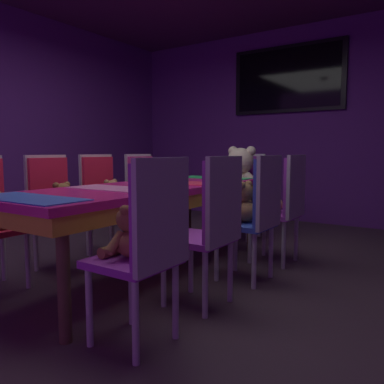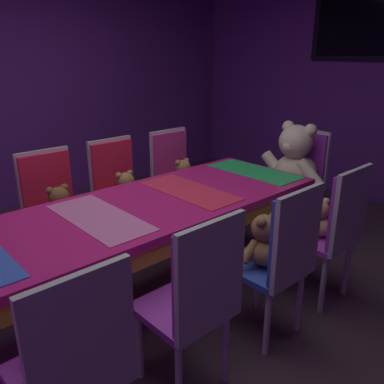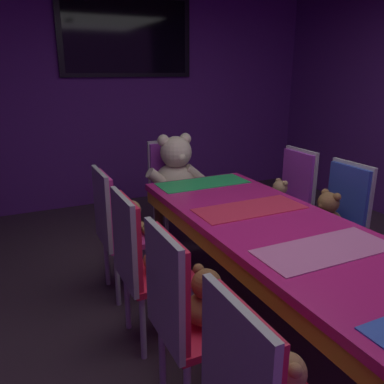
% 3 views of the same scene
% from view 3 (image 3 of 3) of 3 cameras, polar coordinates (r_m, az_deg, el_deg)
% --- Properties ---
extents(ground_plane, '(7.90, 7.90, 0.00)m').
position_cam_3_polar(ground_plane, '(2.83, 11.94, -18.98)').
color(ground_plane, '#3F2D38').
extents(wall_back, '(5.20, 0.12, 2.80)m').
position_cam_3_polar(wall_back, '(5.19, -9.36, 14.17)').
color(wall_back, '#59267F').
rests_on(wall_back, ground_plane).
extents(banquet_table, '(0.90, 2.53, 0.75)m').
position_cam_3_polar(banquet_table, '(2.50, 12.86, -6.76)').
color(banquet_table, '#C61E72').
rests_on(banquet_table, ground_plane).
extents(chair_left_1, '(0.42, 0.41, 0.98)m').
position_cam_3_polar(chair_left_1, '(1.92, -1.77, -16.14)').
color(chair_left_1, red).
rests_on(chair_left_1, ground_plane).
extents(teddy_left_1, '(0.25, 0.32, 0.30)m').
position_cam_3_polar(teddy_left_1, '(1.98, 2.22, -15.40)').
color(teddy_left_1, brown).
rests_on(teddy_left_1, chair_left_1).
extents(chair_left_2, '(0.42, 0.41, 0.98)m').
position_cam_3_polar(chair_left_2, '(2.40, -7.86, -9.13)').
color(chair_left_2, red).
rests_on(chair_left_2, ground_plane).
extents(teddy_left_2, '(0.23, 0.30, 0.29)m').
position_cam_3_polar(teddy_left_2, '(2.44, -4.60, -8.87)').
color(teddy_left_2, '#9E7247').
rests_on(teddy_left_2, chair_left_2).
extents(chair_left_3, '(0.42, 0.41, 0.98)m').
position_cam_3_polar(chair_left_3, '(2.95, -11.31, -4.16)').
color(chair_left_3, '#CC338C').
rests_on(chair_left_3, ground_plane).
extents(teddy_left_3, '(0.23, 0.30, 0.28)m').
position_cam_3_polar(teddy_left_3, '(2.99, -8.62, -4.06)').
color(teddy_left_3, '#9E7247').
rests_on(teddy_left_3, chair_left_3).
extents(chair_right_2, '(0.42, 0.41, 0.98)m').
position_cam_3_polar(chair_right_2, '(3.28, 20.79, -2.74)').
color(chair_right_2, '#2D47B2').
rests_on(chair_right_2, ground_plane).
extents(teddy_right_2, '(0.27, 0.35, 0.33)m').
position_cam_3_polar(teddy_right_2, '(3.18, 18.94, -3.13)').
color(teddy_right_2, olive).
rests_on(teddy_right_2, chair_right_2).
extents(chair_right_3, '(0.42, 0.41, 0.98)m').
position_cam_3_polar(chair_right_3, '(3.70, 14.28, 0.03)').
color(chair_right_3, purple).
rests_on(chair_right_3, ground_plane).
extents(teddy_right_3, '(0.22, 0.28, 0.27)m').
position_cam_3_polar(teddy_right_3, '(3.62, 12.51, -0.60)').
color(teddy_right_3, tan).
rests_on(teddy_right_3, chair_right_3).
extents(throne_chair, '(0.41, 0.42, 0.98)m').
position_cam_3_polar(throne_chair, '(4.01, -3.17, 1.89)').
color(throne_chair, purple).
rests_on(throne_chair, ground_plane).
extents(king_teddy_bear, '(0.65, 0.51, 0.62)m').
position_cam_3_polar(king_teddy_bear, '(3.83, -2.25, 3.09)').
color(king_teddy_bear, beige).
rests_on(king_teddy_bear, throne_chair).
extents(wall_tv, '(1.63, 0.06, 0.95)m').
position_cam_3_polar(wall_tv, '(5.11, -9.42, 21.43)').
color(wall_tv, black).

